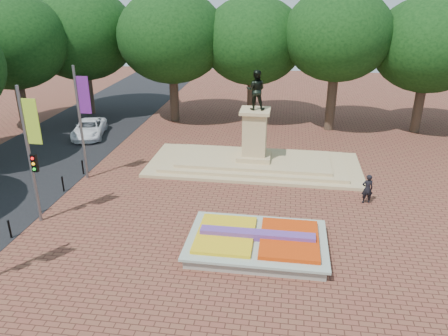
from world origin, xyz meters
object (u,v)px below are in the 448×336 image
flower_bed (258,242)px  pedestrian (367,189)px  monument (254,154)px  van (89,129)px

flower_bed → pedestrian: 7.89m
monument → van: (-13.57, 4.32, -0.21)m
flower_bed → monument: monument is taller
flower_bed → monument: bearing=95.9°
pedestrian → monument: bearing=-43.2°
van → pedestrian: bearing=-37.6°
flower_bed → van: van is taller
flower_bed → van: bearing=135.6°
van → monument: bearing=-31.7°
monument → pedestrian: 7.99m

